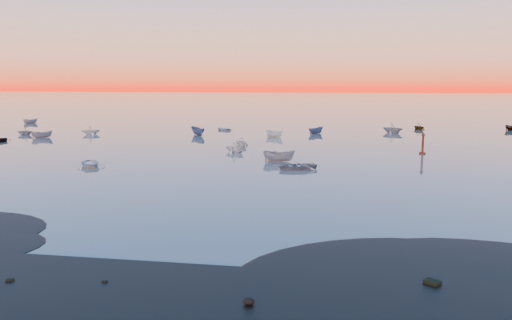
# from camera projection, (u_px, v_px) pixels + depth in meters

# --- Properties ---
(ground) EXTENTS (600.00, 600.00, 0.00)m
(ground) POSITION_uv_depth(u_px,v_px,m) (296.00, 120.00, 127.99)
(ground) COLOR #6F655C
(ground) RESTS_ON ground
(mud_lobes) EXTENTS (140.00, 6.00, 0.07)m
(mud_lobes) POSITION_uv_depth(u_px,v_px,m) (157.00, 250.00, 29.53)
(mud_lobes) COLOR black
(mud_lobes) RESTS_ON ground
(moored_fleet) EXTENTS (124.00, 58.00, 1.20)m
(moored_fleet) POSITION_uv_depth(u_px,v_px,m) (273.00, 142.00, 82.18)
(moored_fleet) COLOR silver
(moored_fleet) RESTS_ON ground
(boat_near_center) EXTENTS (1.91, 4.12, 1.40)m
(boat_near_center) POSITION_uv_depth(u_px,v_px,m) (279.00, 161.00, 62.03)
(boat_near_center) COLOR slate
(boat_near_center) RESTS_ON ground
(channel_marker) EXTENTS (0.87, 0.87, 3.10)m
(channel_marker) POSITION_uv_depth(u_px,v_px,m) (423.00, 145.00, 68.15)
(channel_marker) COLOR #42150E
(channel_marker) RESTS_ON ground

